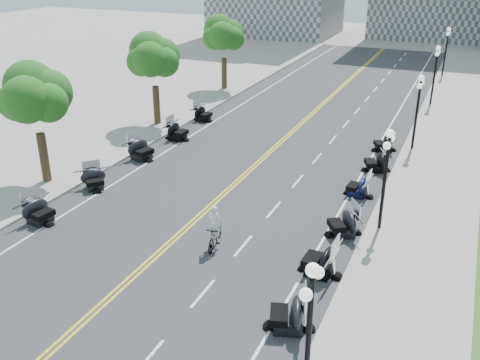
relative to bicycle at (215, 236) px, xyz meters
The scene contains 45 objects.
ground 2.24m from the bicycle, 163.23° to the left, with size 160.00×160.00×0.00m, color gray.
road 10.84m from the bicycle, 101.04° to the left, with size 16.00×90.00×0.01m, color #333335.
centerline_yellow_a 10.86m from the bicycle, 101.67° to the left, with size 0.12×90.00×0.00m, color yellow.
centerline_yellow_b 10.82m from the bicycle, 100.42° to the left, with size 0.12×90.00×0.00m, color yellow.
edge_line_north 11.49m from the bicycle, 67.84° to the left, with size 0.12×90.00×0.00m, color white.
edge_line_south 13.60m from the bicycle, 128.57° to the left, with size 0.12×90.00×0.00m, color white.
lane_dash_4 7.48m from the bicycle, 81.32° to the right, with size 0.12×2.00×0.00m, color white.
lane_dash_5 3.60m from the bicycle, 71.55° to the right, with size 0.12×2.00×0.00m, color white.
lane_dash_6 1.40m from the bicycle, 29.02° to the left, with size 0.12×2.00×0.00m, color white.
lane_dash_7 4.79m from the bicycle, 76.31° to the left, with size 0.12×2.00×0.00m, color white.
lane_dash_8 8.72m from the bicycle, 82.56° to the left, with size 0.12×2.00×0.00m, color white.
lane_dash_9 12.69m from the bicycle, 84.90° to the left, with size 0.12×2.00×0.00m, color white.
lane_dash_10 16.67m from the bicycle, 86.12° to the left, with size 0.12×2.00×0.00m, color white.
lane_dash_11 20.66m from the bicycle, 86.87° to the left, with size 0.12×2.00×0.00m, color white.
lane_dash_12 24.66m from the bicycle, 87.38° to the left, with size 0.12×2.00×0.00m, color white.
lane_dash_13 28.65m from the bicycle, 87.75° to the left, with size 0.12×2.00×0.00m, color white.
lane_dash_14 32.65m from the bicycle, 88.02° to the left, with size 0.12×2.00×0.00m, color white.
lane_dash_15 36.65m from the bicycle, 88.24° to the left, with size 0.12×2.00×0.00m, color white.
lane_dash_16 40.64m from the bicycle, 88.41° to the left, with size 0.12×2.00×0.00m, color white.
lane_dash_17 44.64m from the bicycle, 88.55° to the left, with size 0.12×2.00×0.00m, color white.
lane_dash_18 48.64m from the bicycle, 88.67° to the left, with size 0.12×2.00×0.00m, color white.
lane_dash_19 52.64m from the bicycle, 88.77° to the left, with size 0.12×2.00×0.00m, color white.
sidewalk_north 13.57m from the bicycle, 51.58° to the left, with size 5.00×90.00×0.15m, color #9E9991.
sidewalk_south 16.47m from the bicycle, 139.80° to the left, with size 5.00×90.00×0.15m, color #9E9991.
street_lamp_1 10.06m from the bicycle, 48.50° to the right, with size 0.50×1.20×4.90m, color black, non-canonical shape.
street_lamp_2 8.25m from the bicycle, 35.32° to the left, with size 0.50×1.20×4.90m, color black, non-canonical shape.
street_lamp_3 17.97m from the bicycle, 68.57° to the left, with size 0.50×1.20×4.90m, color black, non-canonical shape.
street_lamp_4 29.43m from the bicycle, 77.16° to the left, with size 0.50×1.20×4.90m, color black, non-canonical shape.
street_lamp_5 41.20m from the bicycle, 80.87° to the left, with size 0.50×1.20×4.90m, color black, non-canonical shape.
tree_2 13.04m from the bicycle, 167.74° to the left, with size 4.80×4.80×9.20m, color #235619, non-canonical shape.
tree_3 19.42m from the bicycle, 129.54° to the left, with size 4.80×4.80×9.20m, color #235619, non-canonical shape.
tree_4 29.53m from the bicycle, 114.39° to the left, with size 4.80×4.80×9.20m, color #235619, non-canonical shape.
motorcycle_n_4 6.32m from the bicycle, 39.60° to the right, with size 2.00×2.00×1.40m, color black, non-canonical shape.
motorcycle_n_5 4.92m from the bicycle, ahead, with size 2.06×2.06×1.45m, color black, non-canonical shape.
motorcycle_n_6 6.08m from the bicycle, 34.37° to the left, with size 1.94×1.94×1.36m, color black, non-canonical shape.
motorcycle_n_7 9.36m from the bicycle, 59.52° to the left, with size 1.80×1.80×1.26m, color black, non-canonical shape.
motorcycle_n_8 12.99m from the bicycle, 67.61° to the left, with size 1.91×1.91×1.34m, color black, non-canonical shape.
motorcycle_n_9 16.43m from the bicycle, 73.04° to the left, with size 1.80×1.80×1.26m, color black, non-canonical shape.
motorcycle_s_5 9.06m from the bicycle, behind, with size 1.90×1.90×1.33m, color black, non-canonical shape.
motorcycle_s_6 9.54m from the bicycle, 161.46° to the left, with size 1.76×1.76×1.24m, color black, non-canonical shape.
motorcycle_s_7 12.16m from the bicycle, 138.95° to the left, with size 2.04×2.04×1.43m, color black, non-canonical shape.
motorcycle_s_8 15.11m from the bicycle, 126.22° to the left, with size 1.97×1.97×1.38m, color black, non-canonical shape.
motorcycle_s_9 19.35m from the bicycle, 118.92° to the left, with size 1.83×1.83×1.28m, color black, non-canonical shape.
bicycle is the anchor object (origin of this frame).
cyclist_rider 1.45m from the bicycle, ahead, with size 0.64×0.42×1.76m, color white.
Camera 1 is at (11.57, -19.43, 12.53)m, focal length 40.00 mm.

